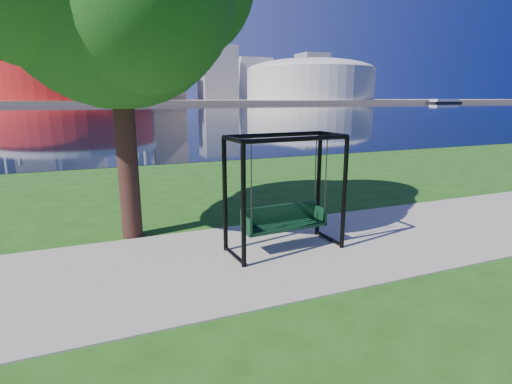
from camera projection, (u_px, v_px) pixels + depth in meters
ground at (252, 248)px, 8.67m from camera, size 900.00×900.00×0.00m
path at (261, 255)px, 8.21m from camera, size 120.00×4.00×0.03m
river at (103, 111)px, 100.59m from camera, size 900.00×180.00×0.02m
far_bank at (94, 101)px, 284.22m from camera, size 900.00×228.00×2.00m
stadium at (73, 77)px, 213.52m from camera, size 83.00×83.00×32.00m
arena at (310, 79)px, 266.46m from camera, size 84.00×84.00×26.56m
skyline at (83, 52)px, 286.72m from camera, size 392.00×66.00×96.50m
swing at (284, 196)px, 8.29m from camera, size 2.46×1.18×2.46m
barge at (444, 101)px, 252.01m from camera, size 27.22×10.58×2.65m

